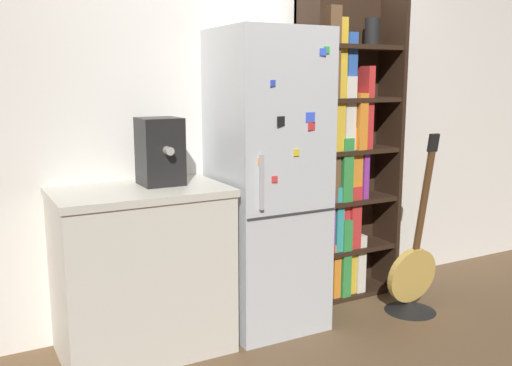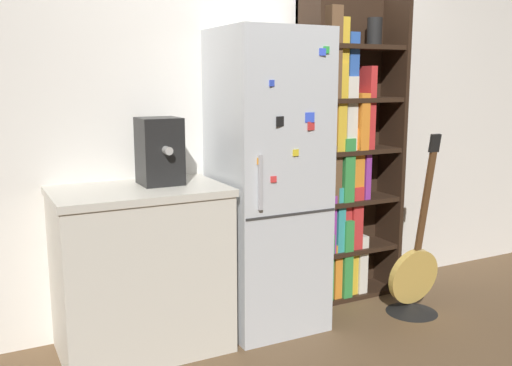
{
  "view_description": "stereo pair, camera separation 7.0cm",
  "coord_description": "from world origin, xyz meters",
  "px_view_note": "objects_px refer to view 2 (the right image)",
  "views": [
    {
      "loc": [
        -1.66,
        -2.78,
        1.5
      ],
      "look_at": [
        -0.08,
        0.15,
        0.9
      ],
      "focal_mm": 40.0,
      "sensor_mm": 36.0,
      "label": 1
    },
    {
      "loc": [
        -1.6,
        -2.81,
        1.5
      ],
      "look_at": [
        -0.08,
        0.15,
        0.9
      ],
      "focal_mm": 40.0,
      "sensor_mm": 36.0,
      "label": 2
    }
  ],
  "objects_px": {
    "refrigerator": "(267,182)",
    "bookshelf": "(340,162)",
    "espresso_machine": "(160,151)",
    "guitar": "(413,288)"
  },
  "relations": [
    {
      "from": "refrigerator",
      "to": "bookshelf",
      "type": "xyz_separation_m",
      "value": [
        0.65,
        0.17,
        0.05
      ]
    },
    {
      "from": "bookshelf",
      "to": "espresso_machine",
      "type": "height_order",
      "value": "bookshelf"
    },
    {
      "from": "bookshelf",
      "to": "espresso_machine",
      "type": "distance_m",
      "value": 1.31
    },
    {
      "from": "refrigerator",
      "to": "bookshelf",
      "type": "height_order",
      "value": "bookshelf"
    },
    {
      "from": "refrigerator",
      "to": "bookshelf",
      "type": "relative_size",
      "value": 0.87
    },
    {
      "from": "refrigerator",
      "to": "guitar",
      "type": "distance_m",
      "value": 1.21
    },
    {
      "from": "refrigerator",
      "to": "espresso_machine",
      "type": "relative_size",
      "value": 4.85
    },
    {
      "from": "espresso_machine",
      "to": "guitar",
      "type": "bearing_deg",
      "value": -13.18
    },
    {
      "from": "guitar",
      "to": "espresso_machine",
      "type": "bearing_deg",
      "value": 166.82
    },
    {
      "from": "refrigerator",
      "to": "guitar",
      "type": "height_order",
      "value": "refrigerator"
    }
  ]
}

